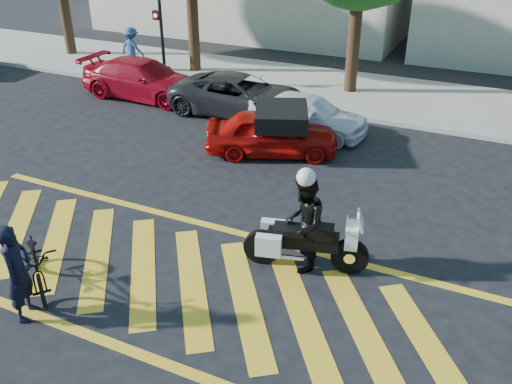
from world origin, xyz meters
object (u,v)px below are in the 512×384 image
at_px(police_motorcycle, 304,242).
at_px(bicycle, 36,263).
at_px(officer_moto, 304,224).
at_px(officer_bike, 18,273).
at_px(parked_left, 144,79).
at_px(parked_mid_right, 308,114).
at_px(parked_mid_left, 240,95).
at_px(red_convertible, 272,133).

bearing_deg(police_motorcycle, bicycle, -161.79).
bearing_deg(police_motorcycle, officer_moto, 137.96).
xyz_separation_m(officer_bike, police_motorcycle, (3.77, 3.29, -0.32)).
bearing_deg(parked_left, parked_mid_right, -96.08).
distance_m(officer_bike, parked_mid_left, 10.45).
xyz_separation_m(officer_moto, parked_mid_right, (-2.27, 6.45, -0.35)).
xyz_separation_m(officer_bike, bicycle, (-0.38, 0.69, -0.37)).
xyz_separation_m(red_convertible, parked_mid_right, (0.38, 1.82, 0.00)).
height_order(police_motorcycle, parked_left, parked_left).
bearing_deg(parked_mid_left, officer_bike, -174.81).
xyz_separation_m(red_convertible, parked_left, (-6.08, 2.57, 0.06)).
relative_size(officer_moto, parked_left, 0.42).
height_order(police_motorcycle, red_convertible, red_convertible).
xyz_separation_m(officer_moto, red_convertible, (-2.65, 4.62, -0.36)).
bearing_deg(parked_left, officer_bike, -154.11).
relative_size(bicycle, parked_mid_right, 0.55).
xyz_separation_m(bicycle, parked_mid_right, (1.87, 9.05, 0.09)).
relative_size(red_convertible, parked_mid_left, 0.78).
relative_size(officer_bike, parked_mid_right, 0.49).
distance_m(bicycle, parked_mid_left, 9.73).
height_order(officer_bike, parked_mid_right, officer_bike).
relative_size(parked_left, parked_mid_right, 1.28).
height_order(officer_bike, red_convertible, officer_bike).
relative_size(bicycle, officer_moto, 1.03).
relative_size(red_convertible, parked_left, 0.78).
bearing_deg(parked_mid_left, bicycle, -176.61).
relative_size(bicycle, police_motorcycle, 0.85).
xyz_separation_m(bicycle, red_convertible, (1.49, 7.23, 0.09)).
xyz_separation_m(red_convertible, parked_mid_left, (-2.21, 2.47, 0.03)).
bearing_deg(parked_mid_right, parked_left, 86.97).
height_order(bicycle, red_convertible, red_convertible).
relative_size(officer_moto, red_convertible, 0.54).
height_order(bicycle, parked_mid_left, parked_mid_left).
height_order(bicycle, officer_moto, officer_moto).
bearing_deg(parked_mid_left, parked_mid_right, -104.99).
xyz_separation_m(parked_mid_left, parked_mid_right, (2.59, -0.65, -0.03)).
distance_m(officer_moto, red_convertible, 5.34).
bearing_deg(bicycle, police_motorcycle, -19.02).
relative_size(officer_bike, red_convertible, 0.49).
relative_size(parked_mid_left, parked_mid_right, 1.28).
height_order(officer_moto, red_convertible, officer_moto).
xyz_separation_m(police_motorcycle, parked_mid_left, (-4.87, 7.11, 0.07)).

